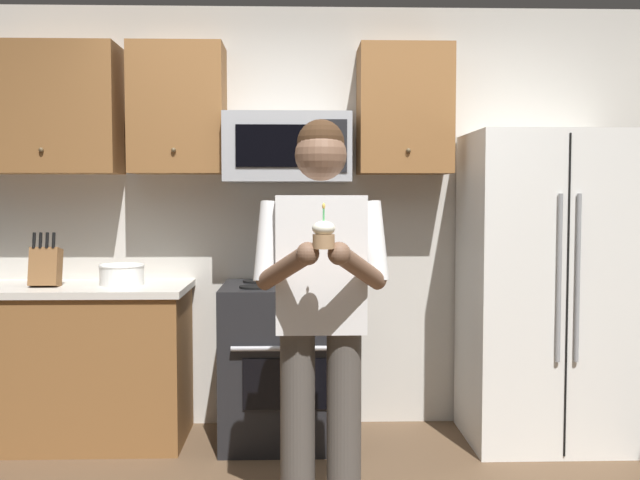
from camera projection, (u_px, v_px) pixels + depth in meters
name	position (u px, v px, depth m)	size (l,w,h in m)	color
wall_back	(312.00, 218.00, 4.70)	(4.40, 0.10, 2.60)	beige
oven_range	(288.00, 363.00, 4.36)	(0.76, 0.70, 0.93)	black
microwave	(288.00, 148.00, 4.40)	(0.74, 0.41, 0.40)	#9EA0A5
refrigerator	(545.00, 288.00, 4.34)	(0.90, 0.75, 1.80)	white
cabinet_row_upper	(191.00, 110.00, 4.42)	(2.78, 0.36, 0.76)	brown
counter_left	(65.00, 363.00, 4.34)	(1.44, 0.66, 0.92)	brown
knife_block	(46.00, 266.00, 4.25)	(0.16, 0.15, 0.32)	brown
bowl_large_white	(122.00, 274.00, 4.32)	(0.26, 0.26, 0.12)	white
person	(321.00, 300.00, 3.17)	(0.60, 0.48, 1.76)	#4C4742
cupcake	(324.00, 234.00, 2.82)	(0.09, 0.09, 0.17)	#A87F56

